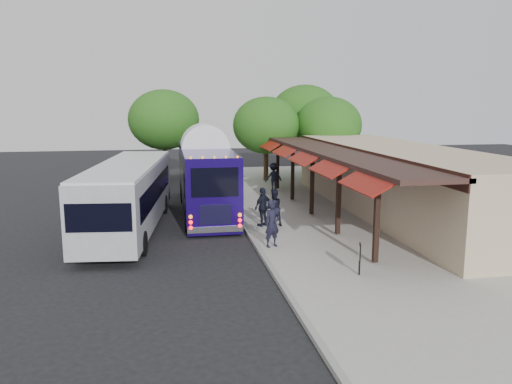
{
  "coord_description": "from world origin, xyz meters",
  "views": [
    {
      "loc": [
        -3.46,
        -20.15,
        5.83
      ],
      "look_at": [
        0.54,
        2.13,
        1.8
      ],
      "focal_mm": 35.0,
      "sensor_mm": 36.0,
      "label": 1
    }
  ],
  "objects": [
    {
      "name": "coach_bus",
      "position": [
        -1.45,
        6.79,
        2.03
      ],
      "size": [
        2.55,
        11.85,
        3.77
      ],
      "rotation": [
        0.0,
        0.0,
        -0.0
      ],
      "color": "#15064C",
      "rests_on": "ground"
    },
    {
      "name": "curb",
      "position": [
        0.05,
        4.0,
        0.07
      ],
      "size": [
        0.2,
        40.0,
        0.16
      ],
      "primitive_type": "cube",
      "color": "gray",
      "rests_on": "ground"
    },
    {
      "name": "ground",
      "position": [
        0.0,
        0.0,
        0.0
      ],
      "size": [
        90.0,
        90.0,
        0.0
      ],
      "primitive_type": "plane",
      "color": "black",
      "rests_on": "ground"
    },
    {
      "name": "ped_d",
      "position": [
        3.4,
        11.56,
        1.07
      ],
      "size": [
        1.32,
        0.95,
        1.84
      ],
      "primitive_type": "imported",
      "rotation": [
        0.0,
        0.0,
        3.39
      ],
      "color": "black",
      "rests_on": "sidewalk"
    },
    {
      "name": "ped_b",
      "position": [
        1.36,
        2.06,
        1.03
      ],
      "size": [
        1.04,
        0.93,
        1.75
      ],
      "primitive_type": "imported",
      "rotation": [
        0.0,
        0.0,
        3.53
      ],
      "color": "black",
      "rests_on": "sidewalk"
    },
    {
      "name": "station_shelter",
      "position": [
        8.38,
        4.0,
        1.85
      ],
      "size": [
        8.15,
        20.0,
        3.6
      ],
      "color": "tan",
      "rests_on": "ground"
    },
    {
      "name": "tree_left",
      "position": [
        3.82,
        16.19,
        4.22
      ],
      "size": [
        4.95,
        4.95,
        6.34
      ],
      "color": "#382314",
      "rests_on": "ground"
    },
    {
      "name": "sign_board",
      "position": [
        2.78,
        -5.0,
        0.87
      ],
      "size": [
        0.2,
        0.47,
        1.07
      ],
      "rotation": [
        0.0,
        0.0,
        -0.34
      ],
      "color": "black",
      "rests_on": "sidewalk"
    },
    {
      "name": "ped_a",
      "position": [
        0.6,
        -1.21,
        1.09
      ],
      "size": [
        0.81,
        0.68,
        1.88
      ],
      "primitive_type": "imported",
      "rotation": [
        0.0,
        0.0,
        0.4
      ],
      "color": "black",
      "rests_on": "sidewalk"
    },
    {
      "name": "tree_far",
      "position": [
        -3.6,
        18.82,
        4.59
      ],
      "size": [
        5.38,
        5.38,
        6.89
      ],
      "color": "#382314",
      "rests_on": "ground"
    },
    {
      "name": "city_bus",
      "position": [
        -5.23,
        3.15,
        1.74
      ],
      "size": [
        3.78,
        11.92,
        3.15
      ],
      "rotation": [
        0.0,
        0.0,
        -0.11
      ],
      "color": "gray",
      "rests_on": "ground"
    },
    {
      "name": "tree_right",
      "position": [
        8.48,
        15.74,
        4.22
      ],
      "size": [
        4.95,
        4.95,
        6.34
      ],
      "color": "#382314",
      "rests_on": "ground"
    },
    {
      "name": "sidewalk",
      "position": [
        5.0,
        4.0,
        0.07
      ],
      "size": [
        10.0,
        40.0,
        0.15
      ],
      "primitive_type": "cube",
      "color": "#9E9B93",
      "rests_on": "ground"
    },
    {
      "name": "tree_mid",
      "position": [
        7.7,
        19.51,
        4.89
      ],
      "size": [
        5.73,
        5.73,
        7.33
      ],
      "color": "#382314",
      "rests_on": "ground"
    },
    {
      "name": "ped_c",
      "position": [
        0.9,
        2.24,
        1.07
      ],
      "size": [
        1.12,
        1.01,
        1.83
      ],
      "primitive_type": "imported",
      "rotation": [
        0.0,
        0.0,
        3.8
      ],
      "color": "black",
      "rests_on": "sidewalk"
    }
  ]
}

